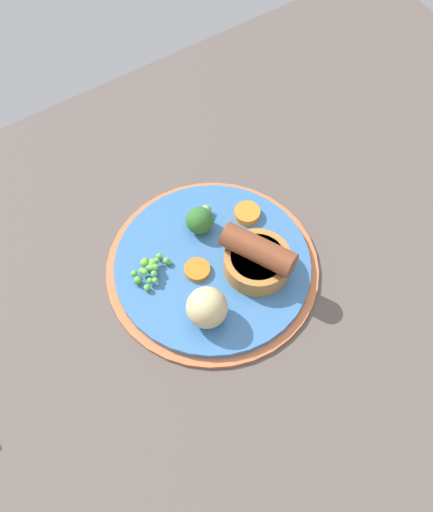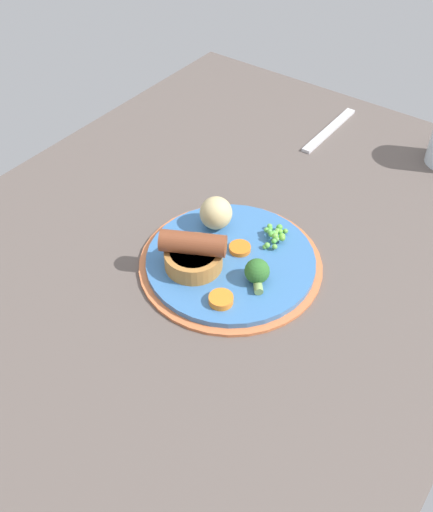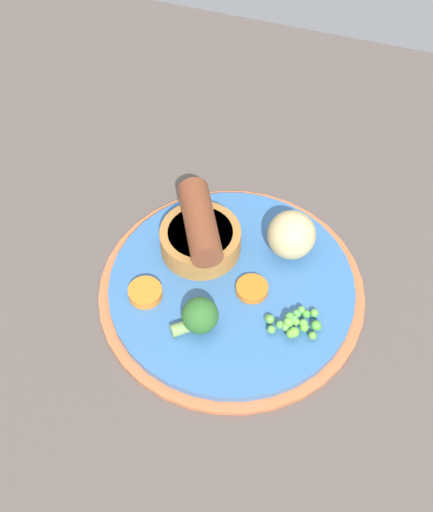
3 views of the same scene
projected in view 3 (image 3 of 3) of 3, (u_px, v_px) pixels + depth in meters
dining_table at (243, 267)px, 74.89cm from camera, size 110.00×80.00×3.00cm
dinner_plate at (228, 288)px, 70.79cm from camera, size 26.43×26.43×1.40cm
sausage_pudding at (200, 234)px, 70.90cm from camera, size 8.16×9.48×5.79cm
pea_pile at (296, 323)px, 66.33cm from camera, size 5.41×3.97×1.74cm
broccoli_floret_near at (199, 316)px, 65.90cm from camera, size 4.34×4.03×3.48cm
potato_chunk_1 at (291, 235)px, 70.57cm from camera, size 5.97×5.97×5.04cm
carrot_slice_0 at (252, 289)px, 69.31cm from camera, size 3.83×3.83×0.73cm
carrot_slice_1 at (145, 293)px, 68.87cm from camera, size 4.49×4.49×1.02cm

